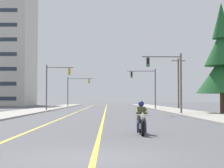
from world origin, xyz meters
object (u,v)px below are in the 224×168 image
Objects in this scene: motorcycle_with_rider at (141,121)px; utility_pole_right_far at (178,82)px; traffic_signal_mid_right at (147,83)px; traffic_signal_near_right at (170,75)px; traffic_signal_mid_left at (75,87)px; traffic_signal_near_left at (54,81)px; conifer_tree_right_verge_near at (222,63)px.

utility_pole_right_far is at bearing 76.73° from motorcycle_with_rider.
traffic_signal_mid_right reaches higher than motorcycle_with_rider.
traffic_signal_near_right is 1.00× the size of traffic_signal_mid_left.
utility_pole_right_far reaches higher than traffic_signal_mid_left.
utility_pole_right_far is (5.33, 22.67, 0.32)m from traffic_signal_near_right.
conifer_tree_right_verge_near is (19.16, -11.19, 1.35)m from traffic_signal_near_left.
traffic_signal_near_left is 0.53× the size of conifer_tree_right_verge_near.
utility_pole_right_far is (10.14, 42.97, 3.78)m from motorcycle_with_rider.
traffic_signal_mid_left is (-13.09, 38.26, 0.08)m from traffic_signal_near_right.
motorcycle_with_rider is 33.86m from traffic_signal_near_left.
traffic_signal_near_left is 26.04m from traffic_signal_mid_left.
traffic_signal_near_left is at bearing 105.04° from motorcycle_with_rider.
traffic_signal_mid_right is 7.10m from utility_pole_right_far.
traffic_signal_mid_left reaches higher than motorcycle_with_rider.
conifer_tree_right_verge_near is (5.90, -17.31, 1.31)m from traffic_signal_mid_right.
traffic_signal_near_left is 14.60m from traffic_signal_mid_right.
traffic_signal_near_left is 1.00× the size of traffic_signal_mid_left.
motorcycle_with_rider is at bearing -96.67° from traffic_signal_mid_right.
traffic_signal_near_right reaches higher than motorcycle_with_rider.
motorcycle_with_rider is 0.26× the size of utility_pole_right_far.
traffic_signal_near_left and traffic_signal_mid_right have the same top height.
traffic_signal_near_left is at bearing -155.24° from traffic_signal_mid_right.
utility_pole_right_far is at bearing 90.74° from conifer_tree_right_verge_near.
motorcycle_with_rider is 0.35× the size of traffic_signal_mid_right.
traffic_signal_near_right is 0.53× the size of conifer_tree_right_verge_near.
traffic_signal_near_left and traffic_signal_mid_left have the same top height.
utility_pole_right_far is 0.71× the size of conifer_tree_right_verge_near.
traffic_signal_mid_right is at bearing -142.40° from utility_pole_right_far.
motorcycle_with_rider is at bearing -74.96° from traffic_signal_near_left.
motorcycle_with_rider is 24.22m from conifer_tree_right_verge_near.
traffic_signal_near_left is 1.00× the size of traffic_signal_mid_right.
traffic_signal_near_left reaches higher than motorcycle_with_rider.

